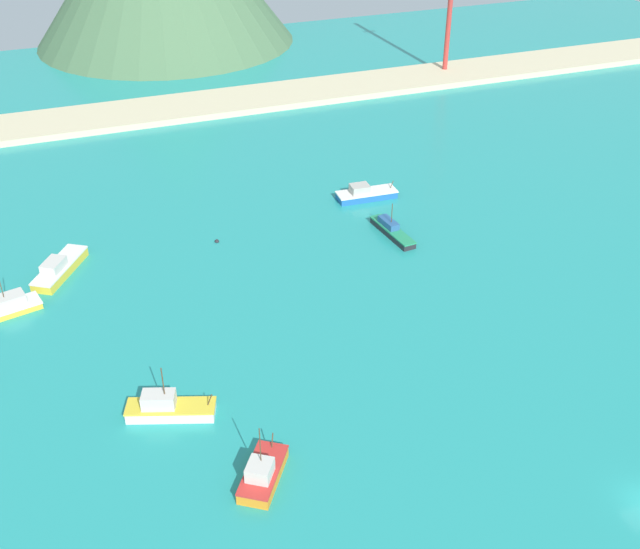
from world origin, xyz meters
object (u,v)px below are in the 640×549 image
fishing_boat_3 (262,473)px  fishing_boat_6 (365,194)px  fishing_boat_9 (392,230)px  fishing_boat_0 (6,308)px  fishing_boat_7 (59,268)px  buoy_1 (217,241)px  fishing_boat_5 (168,408)px

fishing_boat_3 → fishing_boat_6: size_ratio=0.78×
fishing_boat_6 → fishing_boat_9: size_ratio=0.97×
fishing_boat_0 → fishing_boat_6: size_ratio=0.97×
fishing_boat_3 → fishing_boat_0: bearing=120.1°
fishing_boat_7 → fishing_boat_9: fishing_boat_9 is taller
fishing_boat_0 → fishing_boat_6: (53.92, 13.31, 0.00)m
fishing_boat_7 → fishing_boat_0: bearing=-134.5°
fishing_boat_0 → fishing_boat_9: size_ratio=0.95×
fishing_boat_3 → buoy_1: fishing_boat_3 is taller
fishing_boat_0 → fishing_boat_3: (21.59, -37.27, 0.17)m
fishing_boat_0 → fishing_boat_9: bearing=1.4°
fishing_boat_7 → buoy_1: fishing_boat_7 is taller
fishing_boat_7 → fishing_boat_5: bearing=-75.8°
fishing_boat_3 → fishing_boat_6: 60.03m
buoy_1 → fishing_boat_3: bearing=-98.8°
fishing_boat_5 → fishing_boat_3: bearing=-61.7°
fishing_boat_7 → buoy_1: 21.73m
fishing_boat_0 → fishing_boat_7: bearing=45.5°
fishing_boat_6 → fishing_boat_9: bearing=-95.0°
fishing_boat_3 → fishing_boat_9: bearing=50.9°
fishing_boat_6 → fishing_boat_7: fishing_boat_7 is taller
fishing_boat_0 → fishing_boat_3: fishing_boat_3 is taller
fishing_boat_5 → buoy_1: size_ratio=15.45×
fishing_boat_6 → fishing_boat_7: (-47.00, -6.27, 0.10)m
fishing_boat_0 → fishing_boat_3: size_ratio=1.24×
fishing_boat_7 → fishing_boat_6: bearing=7.6°
fishing_boat_0 → fishing_boat_7: 9.87m
fishing_boat_3 → fishing_boat_7: fishing_boat_3 is taller
fishing_boat_3 → fishing_boat_5: bearing=118.3°
fishing_boat_5 → fishing_boat_6: fishing_boat_5 is taller
fishing_boat_7 → fishing_boat_3: bearing=-71.7°
fishing_boat_3 → fishing_boat_5: size_ratio=0.79×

